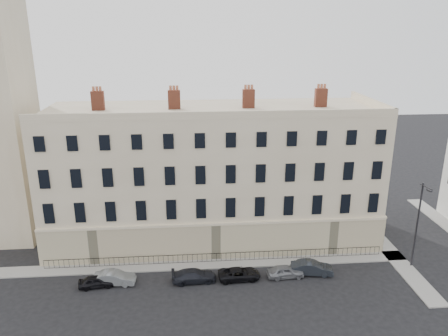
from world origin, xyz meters
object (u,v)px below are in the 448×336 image
Objects in this scene: car_c at (194,276)px; car_f at (312,268)px; car_d at (239,274)px; car_e at (285,271)px; car_a at (97,281)px; streetlamp at (418,222)px; car_b at (114,278)px.

car_c is 1.04× the size of car_f.
car_d is 4.55m from car_e.
car_a is 0.78× the size of car_c.
car_d is at bearing 173.71° from streetlamp.
car_d is (4.38, 0.04, -0.05)m from car_c.
car_a is at bearing 87.70° from car_d.
car_e is at bearing 174.62° from streetlamp.
car_c is at bearing -86.42° from car_b.
streetlamp is at bearing -92.18° from car_c.
car_d is at bearing -85.70° from car_b.
streetlamp reaches higher than car_f.
car_f is at bearing -96.13° from car_a.
car_b reaches higher than car_a.
car_e reaches higher than car_a.
car_a is 0.81× the size of car_d.
car_e is (4.55, -0.01, 0.05)m from car_d.
car_b is 0.93× the size of car_c.
car_b is 0.97× the size of car_d.
car_c is at bearing 173.31° from streetlamp.
car_b is 0.44× the size of streetlamp.
car_e is 0.88× the size of car_f.
streetlamp reaches higher than car_e.
car_c is 22.69m from streetlamp.
car_f is at bearing -90.54° from car_d.
car_b is 19.25m from car_f.
car_c is 0.47× the size of streetlamp.
car_b reaches higher than car_c.
car_a is 13.59m from car_d.
car_b is 7.60m from car_c.
streetlamp is (13.30, 0.80, 4.43)m from car_e.
car_f reaches higher than car_e.
car_e is at bearing -96.97° from car_a.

